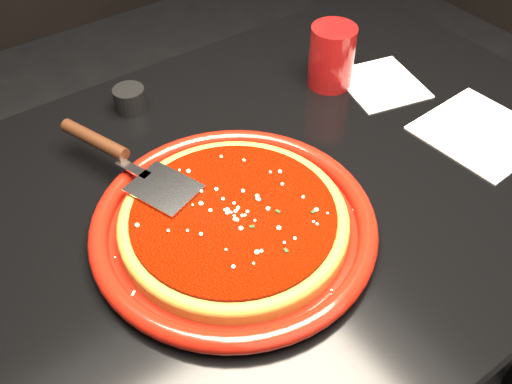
% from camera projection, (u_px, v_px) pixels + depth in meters
% --- Properties ---
extents(table, '(1.20, 0.80, 0.75)m').
position_uv_depth(table, '(263.00, 319.00, 1.14)').
color(table, black).
rests_on(table, floor).
extents(plate, '(0.46, 0.46, 0.03)m').
position_uv_depth(plate, '(234.00, 225.00, 0.80)').
color(plate, maroon).
rests_on(plate, table).
extents(pizza_crust, '(0.37, 0.37, 0.02)m').
position_uv_depth(pizza_crust, '(234.00, 222.00, 0.79)').
color(pizza_crust, brown).
rests_on(pizza_crust, plate).
extents(pizza_crust_rim, '(0.37, 0.37, 0.02)m').
position_uv_depth(pizza_crust_rim, '(234.00, 218.00, 0.79)').
color(pizza_crust_rim, brown).
rests_on(pizza_crust_rim, plate).
extents(pizza_sauce, '(0.33, 0.33, 0.01)m').
position_uv_depth(pizza_sauce, '(233.00, 216.00, 0.79)').
color(pizza_sauce, '#680B00').
rests_on(pizza_sauce, plate).
extents(parmesan_dusting, '(0.28, 0.28, 0.01)m').
position_uv_depth(parmesan_dusting, '(233.00, 212.00, 0.78)').
color(parmesan_dusting, beige).
rests_on(parmesan_dusting, plate).
extents(basil_flecks, '(0.25, 0.25, 0.00)m').
position_uv_depth(basil_flecks, '(233.00, 212.00, 0.78)').
color(basil_flecks, black).
rests_on(basil_flecks, plate).
extents(pizza_server, '(0.19, 0.33, 0.02)m').
position_uv_depth(pizza_server, '(128.00, 160.00, 0.84)').
color(pizza_server, silver).
rests_on(pizza_server, plate).
extents(cup, '(0.09, 0.09, 0.11)m').
position_uv_depth(cup, '(332.00, 57.00, 1.03)').
color(cup, maroon).
rests_on(cup, table).
extents(napkin_a, '(0.19, 0.19, 0.00)m').
position_uv_depth(napkin_a, '(481.00, 132.00, 0.96)').
color(napkin_a, white).
rests_on(napkin_a, table).
extents(napkin_b, '(0.17, 0.18, 0.00)m').
position_uv_depth(napkin_b, '(381.00, 84.00, 1.07)').
color(napkin_b, white).
rests_on(napkin_b, table).
extents(ramekin, '(0.07, 0.07, 0.04)m').
position_uv_depth(ramekin, '(130.00, 99.00, 1.00)').
color(ramekin, black).
rests_on(ramekin, table).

